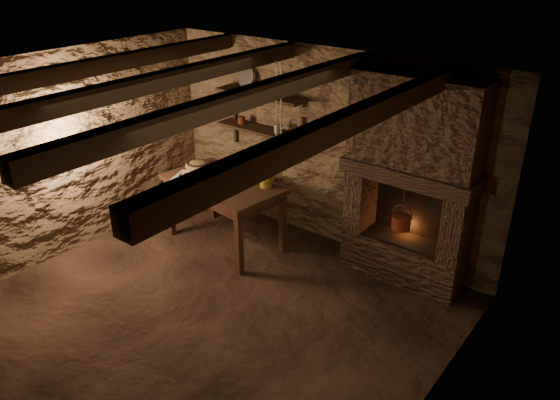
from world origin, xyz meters
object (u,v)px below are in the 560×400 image
Objects in this scene: work_table at (224,210)px; wooden_bowl at (198,165)px; red_pot at (401,221)px; stoneware_jug at (266,170)px; iron_stockpot at (273,89)px.

wooden_bowl is (-0.54, 0.11, 0.43)m from work_table.
work_table is 2.17m from red_pot.
stoneware_jug is 1.07m from wooden_bowl.
stoneware_jug is 2.26× the size of iron_stockpot.
stoneware_jug is at bearing 4.33° from wooden_bowl.
stoneware_jug is at bearing 27.60° from work_table.
work_table is 3.08× the size of stoneware_jug.
work_table is at bearing -11.67° from wooden_bowl.
stoneware_jug is 0.94× the size of red_pot.
red_pot is at bearing 23.54° from work_table.
stoneware_jug is (0.51, 0.19, 0.61)m from work_table.
red_pot is (1.55, 0.42, -0.35)m from stoneware_jug.
iron_stockpot is (0.20, 0.73, 1.40)m from work_table.
red_pot reaches higher than wooden_bowl.
wooden_bowl is 1.41× the size of iron_stockpot.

